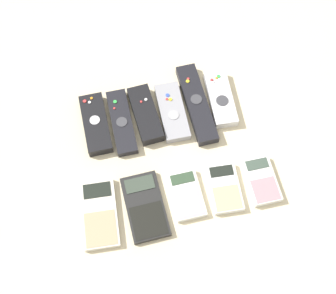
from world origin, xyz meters
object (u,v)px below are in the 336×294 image
remote_4 (197,104)px  calculator_3 (225,188)px  remote_0 (96,124)px  remote_1 (122,122)px  calculator_4 (261,181)px  remote_3 (172,112)px  calculator_0 (100,214)px  calculator_2 (186,195)px  calculator_1 (145,207)px  remote_5 (221,99)px  remote_2 (145,114)px

remote_4 → calculator_3: (0.01, -0.23, -0.00)m
remote_0 → remote_1: 0.06m
remote_0 → calculator_3: 0.34m
remote_4 → calculator_4: remote_4 is taller
remote_4 → calculator_4: (0.09, -0.23, -0.00)m
remote_3 → calculator_0: 0.30m
remote_0 → calculator_2: bearing=-53.1°
calculator_0 → calculator_1: same height
remote_0 → remote_4: size_ratio=0.71×
remote_3 → calculator_4: (0.16, -0.22, -0.00)m
remote_3 → remote_5: 0.12m
remote_1 → remote_4: 0.19m
remote_2 → calculator_1: remote_2 is taller
remote_5 → calculator_1: bearing=-132.4°
calculator_0 → remote_3: bearing=49.2°
calculator_0 → calculator_1: (0.10, -0.01, -0.00)m
calculator_4 → remote_0: bearing=146.9°
remote_3 → remote_5: remote_5 is taller
calculator_2 → calculator_3: size_ratio=0.95×
calculator_1 → remote_2: bearing=76.6°
remote_0 → remote_5: size_ratio=1.01×
remote_5 → calculator_2: size_ratio=1.37×
calculator_1 → calculator_3: (0.18, 0.00, 0.00)m
remote_1 → calculator_3: 0.29m
remote_1 → remote_5: 0.25m
remote_4 → calculator_1: (-0.18, -0.23, -0.00)m
remote_0 → calculator_4: remote_0 is taller
remote_5 → calculator_1: size_ratio=0.99×
calculator_3 → calculator_1: bearing=-175.6°
calculator_0 → calculator_4: size_ratio=1.44×
calculator_1 → remote_5: bearing=42.6°
remote_4 → calculator_4: size_ratio=1.98×
remote_5 → remote_3: bearing=-172.4°
remote_1 → calculator_1: (0.01, -0.22, -0.00)m
remote_0 → remote_2: bearing=-1.0°
remote_0 → remote_1: (0.06, -0.01, -0.00)m
remote_2 → remote_3: (0.06, -0.01, -0.00)m
remote_4 → calculator_0: remote_4 is taller
calculator_1 → remote_3: bearing=61.4°
remote_3 → calculator_3: remote_3 is taller
calculator_1 → calculator_2: bearing=1.7°
remote_4 → calculator_1: remote_4 is taller
remote_1 → calculator_0: remote_1 is taller
remote_1 → calculator_0: (-0.09, -0.21, -0.00)m
remote_1 → calculator_2: size_ratio=1.54×
remote_5 → calculator_4: (0.03, -0.23, -0.00)m
remote_2 → calculator_0: remote_2 is taller
calculator_0 → calculator_4: (0.37, -0.00, 0.00)m
calculator_3 → remote_3: bearing=111.7°
calculator_2 → calculator_3: 0.09m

